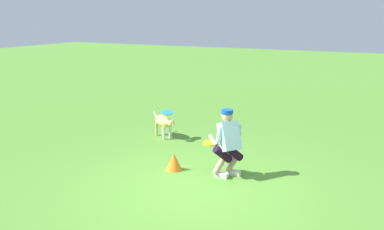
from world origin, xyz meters
name	(u,v)px	position (x,y,z in m)	size (l,w,h in m)	color
ground_plane	(196,190)	(0.00, 0.00, 0.00)	(60.00, 60.00, 0.00)	#538F31
person	(228,142)	(-0.26, -0.81, 0.70)	(0.71, 0.60, 1.29)	silver
dog	(164,122)	(2.11, -2.47, 0.39)	(0.95, 0.65, 0.57)	tan
frisbee_flying	(167,112)	(1.95, -2.38, 0.68)	(0.27, 0.27, 0.02)	#298EE7
frisbee_held	(209,143)	(0.12, -0.81, 0.61)	(0.24, 0.24, 0.02)	yellow
training_cone	(174,161)	(0.81, -0.65, 0.18)	(0.32, 0.32, 0.35)	orange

